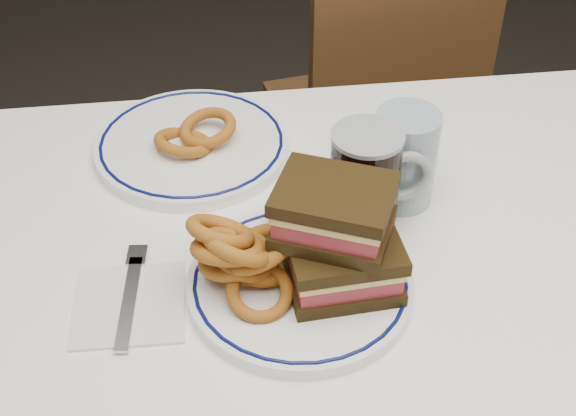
{
  "coord_description": "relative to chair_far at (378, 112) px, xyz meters",
  "views": [
    {
      "loc": [
        -0.15,
        -0.68,
        1.44
      ],
      "look_at": [
        -0.07,
        0.02,
        0.85
      ],
      "focal_mm": 50.0,
      "sensor_mm": 36.0,
      "label": 1
    }
  ],
  "objects": [
    {
      "name": "chair_far",
      "position": [
        0.0,
        0.0,
        0.0
      ],
      "size": [
        0.45,
        0.45,
        0.84
      ],
      "color": "#482517",
      "rests_on": "floor"
    },
    {
      "name": "napkin_fork",
      "position": [
        -0.49,
        -0.79,
        0.29
      ],
      "size": [
        0.13,
        0.17,
        0.01
      ],
      "color": "silver",
      "rests_on": "dining_table"
    },
    {
      "name": "onion_rings_far",
      "position": [
        -0.4,
        -0.5,
        0.32
      ],
      "size": [
        0.12,
        0.1,
        0.06
      ],
      "color": "brown",
      "rests_on": "far_plate"
    },
    {
      "name": "reuben_sandwich",
      "position": [
        -0.25,
        -0.8,
        0.38
      ],
      "size": [
        0.16,
        0.14,
        0.13
      ],
      "color": "black",
      "rests_on": "main_plate"
    },
    {
      "name": "onion_rings_main",
      "position": [
        -0.36,
        -0.79,
        0.35
      ],
      "size": [
        0.14,
        0.13,
        0.12
      ],
      "color": "brown",
      "rests_on": "main_plate"
    },
    {
      "name": "far_plate",
      "position": [
        -0.41,
        -0.5,
        0.3
      ],
      "size": [
        0.28,
        0.28,
        0.02
      ],
      "color": "white",
      "rests_on": "dining_table"
    },
    {
      "name": "beer_mug",
      "position": [
        -0.19,
        -0.69,
        0.37
      ],
      "size": [
        0.13,
        0.09,
        0.15
      ],
      "color": "black",
      "rests_on": "dining_table"
    },
    {
      "name": "water_glass",
      "position": [
        -0.13,
        -0.64,
        0.36
      ],
      "size": [
        0.08,
        0.08,
        0.13
      ],
      "primitive_type": "cylinder",
      "color": "#8FA6B9",
      "rests_on": "dining_table"
    },
    {
      "name": "main_plate",
      "position": [
        -0.29,
        -0.8,
        0.3
      ],
      "size": [
        0.27,
        0.27,
        0.02
      ],
      "color": "white",
      "rests_on": "dining_table"
    },
    {
      "name": "dining_table",
      "position": [
        -0.23,
        -0.78,
        0.19
      ],
      "size": [
        1.27,
        0.87,
        0.75
      ],
      "color": "white",
      "rests_on": "floor"
    },
    {
      "name": "ketchup_ramekin",
      "position": [
        -0.29,
        -0.7,
        0.33
      ],
      "size": [
        0.05,
        0.05,
        0.03
      ],
      "color": "white",
      "rests_on": "main_plate"
    }
  ]
}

